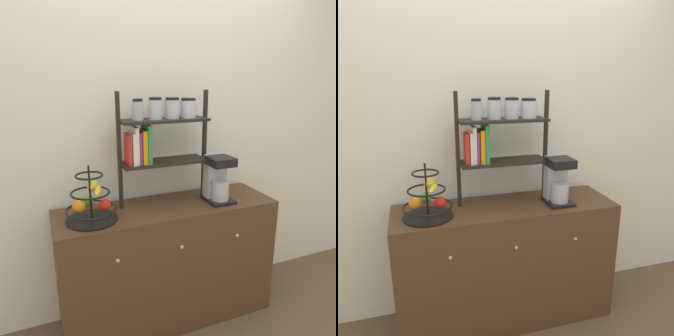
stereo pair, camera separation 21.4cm
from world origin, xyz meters
The scene contains 6 objects.
ground_plane centered at (0.00, 0.00, 0.00)m, with size 12.00×12.00×0.00m, color brown.
wall_back centered at (0.00, 0.50, 1.30)m, with size 7.00×0.05×2.60m, color silver.
sideboard centered at (0.00, 0.23, 0.44)m, with size 1.50×0.47×0.88m.
coffee_maker centered at (0.36, 0.19, 1.04)m, with size 0.17×0.21×0.32m.
fruit_stand centered at (-0.51, 0.19, 0.99)m, with size 0.31×0.31×0.35m.
shelf_hutch centered at (-0.04, 0.31, 1.37)m, with size 0.63×0.20×0.76m.
Camera 1 is at (-0.78, -1.68, 1.73)m, focal length 35.00 mm.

